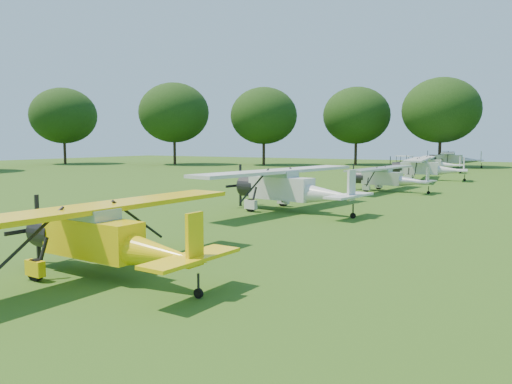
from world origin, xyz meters
TOP-DOWN VIEW (x-y plane):
  - ground at (0.00, 0.00)m, footprint 160.00×160.00m
  - tree_belt at (3.57, 0.16)m, footprint 137.36×130.27m
  - aircraft_2 at (1.53, -10.09)m, footprint 6.67×10.61m
  - aircraft_3 at (0.05, 3.97)m, footprint 7.71×12.21m
  - aircraft_4 at (1.54, 17.13)m, footprint 6.13×9.75m
  - aircraft_5 at (1.55, 29.69)m, footprint 7.18×11.40m
  - aircraft_6 at (-0.31, 42.31)m, footprint 6.49×10.29m
  - aircraft_7 at (-0.09, 55.76)m, footprint 7.62×12.08m
  - golf_cart at (-4.49, 45.85)m, footprint 2.40×1.80m

SIDE VIEW (x-z plane):
  - ground at x=0.00m, z-range 0.00..0.00m
  - golf_cart at x=-4.49m, z-range -0.30..1.53m
  - aircraft_4 at x=1.54m, z-range 0.16..2.08m
  - aircraft_6 at x=-0.31m, z-range 0.17..2.19m
  - aircraft_2 at x=1.53m, z-range 0.18..2.27m
  - aircraft_5 at x=1.55m, z-range 0.19..2.43m
  - aircraft_7 at x=-0.09m, z-range 0.20..2.57m
  - aircraft_3 at x=0.05m, z-range 0.20..2.60m
  - tree_belt at x=3.57m, z-range 0.77..15.29m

